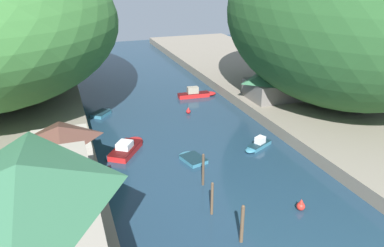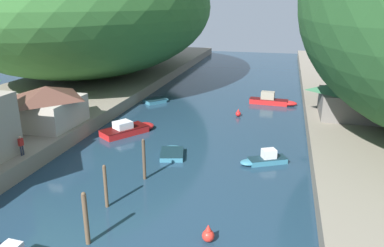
{
  "view_description": "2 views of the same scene",
  "coord_description": "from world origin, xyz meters",
  "px_view_note": "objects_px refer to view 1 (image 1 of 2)",
  "views": [
    {
      "loc": [
        -13.48,
        -13.33,
        19.73
      ],
      "look_at": [
        -0.04,
        23.92,
        3.11
      ],
      "focal_mm": 35.0,
      "sensor_mm": 36.0,
      "label": 1
    },
    {
      "loc": [
        8.45,
        -9.33,
        13.58
      ],
      "look_at": [
        0.25,
        23.24,
        2.48
      ],
      "focal_mm": 35.0,
      "sensor_mm": 36.0,
      "label": 2
    }
  ],
  "objects_px": {
    "waterfront_building": "(26,213)",
    "channel_buoy_near": "(301,206)",
    "boat_far_right_bank": "(128,147)",
    "person_on_quay": "(96,189)",
    "boat_far_upstream": "(103,113)",
    "channel_buoy_far": "(188,111)",
    "boat_small_dinghy": "(257,145)",
    "boat_near_quay": "(197,94)",
    "right_bank_cottage": "(272,84)",
    "boat_moored_right": "(191,158)",
    "boathouse_shed": "(61,145)"
  },
  "relations": [
    {
      "from": "waterfront_building",
      "to": "channel_buoy_near",
      "type": "xyz_separation_m",
      "value": [
        21.53,
        0.34,
        -4.8
      ]
    },
    {
      "from": "boat_far_right_bank",
      "to": "person_on_quay",
      "type": "height_order",
      "value": "person_on_quay"
    },
    {
      "from": "boat_far_upstream",
      "to": "channel_buoy_far",
      "type": "relative_size",
      "value": 3.86
    },
    {
      "from": "boat_small_dinghy",
      "to": "boat_far_right_bank",
      "type": "height_order",
      "value": "boat_far_right_bank"
    },
    {
      "from": "channel_buoy_far",
      "to": "boat_near_quay",
      "type": "bearing_deg",
      "value": 59.97
    },
    {
      "from": "right_bank_cottage",
      "to": "boat_far_upstream",
      "type": "distance_m",
      "value": 25.33
    },
    {
      "from": "right_bank_cottage",
      "to": "boat_near_quay",
      "type": "xyz_separation_m",
      "value": [
        -8.79,
        8.41,
        -3.16
      ]
    },
    {
      "from": "waterfront_building",
      "to": "channel_buoy_far",
      "type": "height_order",
      "value": "waterfront_building"
    },
    {
      "from": "boat_moored_right",
      "to": "person_on_quay",
      "type": "relative_size",
      "value": 2.27
    },
    {
      "from": "boat_small_dinghy",
      "to": "boat_near_quay",
      "type": "relative_size",
      "value": 0.66
    },
    {
      "from": "right_bank_cottage",
      "to": "channel_buoy_near",
      "type": "xyz_separation_m",
      "value": [
        -11.14,
        -23.73,
        -3.25
      ]
    },
    {
      "from": "waterfront_building",
      "to": "person_on_quay",
      "type": "distance_m",
      "value": 8.1
    },
    {
      "from": "right_bank_cottage",
      "to": "boat_moored_right",
      "type": "relative_size",
      "value": 1.97
    },
    {
      "from": "right_bank_cottage",
      "to": "boat_small_dinghy",
      "type": "xyz_separation_m",
      "value": [
        -8.74,
        -11.69,
        -3.3
      ]
    },
    {
      "from": "boathouse_shed",
      "to": "channel_buoy_far",
      "type": "bearing_deg",
      "value": 35.16
    },
    {
      "from": "boat_small_dinghy",
      "to": "channel_buoy_far",
      "type": "bearing_deg",
      "value": -10.84
    },
    {
      "from": "boathouse_shed",
      "to": "person_on_quay",
      "type": "bearing_deg",
      "value": -71.72
    },
    {
      "from": "right_bank_cottage",
      "to": "channel_buoy_near",
      "type": "height_order",
      "value": "right_bank_cottage"
    },
    {
      "from": "waterfront_building",
      "to": "boat_moored_right",
      "type": "xyz_separation_m",
      "value": [
        15.65,
        12.31,
        -5.01
      ]
    },
    {
      "from": "right_bank_cottage",
      "to": "boat_near_quay",
      "type": "height_order",
      "value": "right_bank_cottage"
    },
    {
      "from": "boathouse_shed",
      "to": "boat_moored_right",
      "type": "bearing_deg",
      "value": -4.39
    },
    {
      "from": "boat_moored_right",
      "to": "channel_buoy_near",
      "type": "distance_m",
      "value": 13.34
    },
    {
      "from": "waterfront_building",
      "to": "boathouse_shed",
      "type": "height_order",
      "value": "waterfront_building"
    },
    {
      "from": "boat_far_upstream",
      "to": "channel_buoy_near",
      "type": "relative_size",
      "value": 3.38
    },
    {
      "from": "waterfront_building",
      "to": "right_bank_cottage",
      "type": "relative_size",
      "value": 1.93
    },
    {
      "from": "right_bank_cottage",
      "to": "boat_near_quay",
      "type": "bearing_deg",
      "value": 136.26
    },
    {
      "from": "right_bank_cottage",
      "to": "boat_small_dinghy",
      "type": "relative_size",
      "value": 1.76
    },
    {
      "from": "boat_far_right_bank",
      "to": "person_on_quay",
      "type": "bearing_deg",
      "value": -78.15
    },
    {
      "from": "right_bank_cottage",
      "to": "boat_far_right_bank",
      "type": "relative_size",
      "value": 1.21
    },
    {
      "from": "waterfront_building",
      "to": "boat_far_upstream",
      "type": "bearing_deg",
      "value": 74.52
    },
    {
      "from": "boat_near_quay",
      "to": "boat_small_dinghy",
      "type": "bearing_deg",
      "value": 3.79
    },
    {
      "from": "right_bank_cottage",
      "to": "waterfront_building",
      "type": "bearing_deg",
      "value": -143.62
    },
    {
      "from": "boat_far_right_bank",
      "to": "person_on_quay",
      "type": "distance_m",
      "value": 12.1
    },
    {
      "from": "right_bank_cottage",
      "to": "boat_far_upstream",
      "type": "height_order",
      "value": "right_bank_cottage"
    },
    {
      "from": "right_bank_cottage",
      "to": "boat_far_right_bank",
      "type": "distance_m",
      "value": 24.52
    },
    {
      "from": "boat_moored_right",
      "to": "person_on_quay",
      "type": "bearing_deg",
      "value": -163.51
    },
    {
      "from": "boathouse_shed",
      "to": "boat_far_right_bank",
      "type": "distance_m",
      "value": 8.52
    },
    {
      "from": "waterfront_building",
      "to": "person_on_quay",
      "type": "bearing_deg",
      "value": 50.79
    },
    {
      "from": "boat_far_right_bank",
      "to": "boat_far_upstream",
      "type": "bearing_deg",
      "value": 130.3
    },
    {
      "from": "boat_far_upstream",
      "to": "channel_buoy_far",
      "type": "height_order",
      "value": "channel_buoy_far"
    },
    {
      "from": "boat_near_quay",
      "to": "channel_buoy_near",
      "type": "distance_m",
      "value": 32.23
    },
    {
      "from": "boathouse_shed",
      "to": "channel_buoy_near",
      "type": "distance_m",
      "value": 23.38
    },
    {
      "from": "right_bank_cottage",
      "to": "channel_buoy_far",
      "type": "relative_size",
      "value": 7.7
    },
    {
      "from": "boathouse_shed",
      "to": "person_on_quay",
      "type": "relative_size",
      "value": 3.97
    },
    {
      "from": "waterfront_building",
      "to": "channel_buoy_far",
      "type": "relative_size",
      "value": 14.89
    },
    {
      "from": "boat_small_dinghy",
      "to": "boat_far_right_bank",
      "type": "distance_m",
      "value": 15.17
    },
    {
      "from": "waterfront_building",
      "to": "boat_moored_right",
      "type": "bearing_deg",
      "value": 38.2
    },
    {
      "from": "right_bank_cottage",
      "to": "channel_buoy_far",
      "type": "height_order",
      "value": "right_bank_cottage"
    },
    {
      "from": "waterfront_building",
      "to": "boat_small_dinghy",
      "type": "relative_size",
      "value": 3.4
    },
    {
      "from": "waterfront_building",
      "to": "boat_far_upstream",
      "type": "relative_size",
      "value": 3.86
    }
  ]
}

